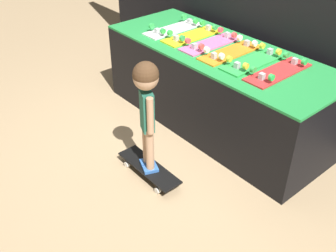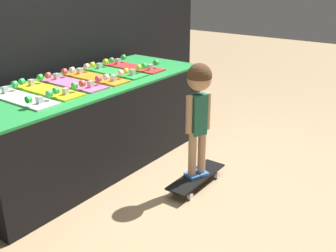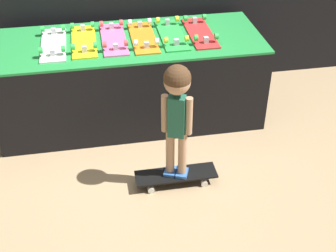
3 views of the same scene
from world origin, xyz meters
name	(u,v)px [view 1 (image 1 of 3)]	position (x,y,z in m)	size (l,w,h in m)	color
ground_plane	(174,141)	(0.00, 0.00, 0.00)	(16.00, 16.00, 0.00)	tan
display_rack	(216,87)	(0.00, 0.53, 0.39)	(2.32, 0.89, 0.78)	black
skateboard_white_on_rack	(174,28)	(-0.63, 0.53, 0.80)	(0.21, 0.65, 0.09)	white
skateboard_yellow_on_rack	(193,35)	(-0.38, 0.55, 0.80)	(0.21, 0.65, 0.09)	yellow
skateboard_pink_on_rack	(211,43)	(-0.13, 0.55, 0.80)	(0.21, 0.65, 0.09)	pink
skateboard_orange_on_rack	(231,52)	(0.13, 0.54, 0.80)	(0.21, 0.65, 0.09)	orange
skateboard_green_on_rack	(254,61)	(0.38, 0.55, 0.80)	(0.21, 0.65, 0.09)	green
skateboard_red_on_rack	(278,71)	(0.63, 0.54, 0.80)	(0.21, 0.65, 0.09)	red
skateboard_on_floor	(149,168)	(0.23, -0.48, 0.07)	(0.64, 0.19, 0.09)	black
child	(147,98)	(0.23, -0.48, 0.75)	(0.22, 0.19, 0.95)	#3870C6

